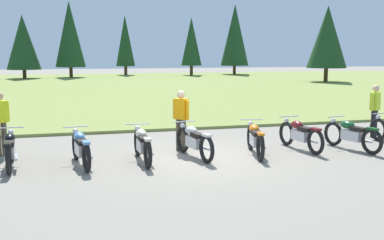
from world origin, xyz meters
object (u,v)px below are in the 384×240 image
Objects in this scene: motorcycle_british_green at (351,134)px; rider_in_hivis_vest at (0,120)px; motorcycle_black at (10,149)px; motorcycle_cream at (142,144)px; motorcycle_silver at (194,141)px; motorcycle_orange at (255,139)px; motorcycle_maroon at (300,134)px; rider_near_row_end at (181,117)px; motorcycle_sky_blue at (81,148)px; rider_checking_bike at (375,108)px.

rider_in_hivis_vest reaches higher than motorcycle_british_green.
motorcycle_black is 1.01× the size of motorcycle_british_green.
motorcycle_british_green is (5.84, -0.10, 0.00)m from motorcycle_cream.
motorcycle_silver and motorcycle_orange have the same top height.
motorcycle_maroon is (4.46, 0.27, 0.00)m from motorcycle_cream.
motorcycle_orange and motorcycle_maroon have the same top height.
motorcycle_black is 4.44m from rider_near_row_end.
motorcycle_british_green is at bearing -0.60° from motorcycle_sky_blue.
motorcycle_black and motorcycle_cream have the same top height.
motorcycle_orange is 1.49m from motorcycle_maroon.
motorcycle_cream is at bearing -25.83° from rider_in_hivis_vest.
motorcycle_black is 1.01× the size of motorcycle_orange.
motorcycle_british_green is 9.46m from rider_in_hivis_vest.
motorcycle_black is 4.45m from motorcycle_silver.
motorcycle_black and motorcycle_silver have the same top height.
motorcycle_silver is 1.64m from motorcycle_orange.
motorcycle_maroon is 3.35m from rider_near_row_end.
motorcycle_cream is (3.09, -0.23, 0.00)m from motorcycle_black.
motorcycle_cream is 7.84m from rider_checking_bike.
rider_checking_bike is 1.00× the size of rider_in_hivis_vest.
motorcycle_maroon is at bearing 0.29° from motorcycle_black.
rider_in_hivis_vest is at bearing 154.17° from motorcycle_cream.
motorcycle_black is 1.26× the size of rider_in_hivis_vest.
motorcycle_maroon is at bearing 11.14° from motorcycle_orange.
motorcycle_maroon is 1.26× the size of rider_in_hivis_vest.
motorcycle_black is at bearing 170.76° from motorcycle_sky_blue.
rider_near_row_end is (-4.59, 1.14, 0.51)m from motorcycle_british_green.
motorcycle_sky_blue is at bearing -170.98° from rider_checking_bike.
motorcycle_maroon is at bearing 2.74° from motorcycle_silver.
rider_near_row_end and rider_in_hivis_vest have the same top height.
rider_near_row_end is at bearing 148.91° from motorcycle_orange.
motorcycle_cream is 4.47m from motorcycle_maroon.
motorcycle_silver is 1.25× the size of rider_checking_bike.
motorcycle_sky_blue and motorcycle_cream have the same top height.
rider_near_row_end reaches higher than motorcycle_cream.
rider_in_hivis_vest is (-4.69, 0.63, 0.00)m from rider_near_row_end.
rider_checking_bike is at bearing 10.53° from motorcycle_cream.
motorcycle_sky_blue is 1.00× the size of motorcycle_maroon.
motorcycle_black is 1.01× the size of motorcycle_silver.
motorcycle_sky_blue and motorcycle_silver have the same top height.
motorcycle_orange is 1.00× the size of motorcycle_british_green.
motorcycle_cream and motorcycle_british_green have the same top height.
motorcycle_british_green is 1.24× the size of rider_checking_bike.
motorcycle_black is 1.00× the size of motorcycle_cream.
motorcycle_black is at bearing 177.84° from motorcycle_british_green.
motorcycle_british_green is 2.46m from rider_checking_bike.
motorcycle_maroon is at bearing 164.73° from motorcycle_british_green.
rider_near_row_end reaches higher than motorcycle_silver.
rider_in_hivis_vest is at bearing 170.00° from motorcycle_maroon.
rider_near_row_end is at bearing -7.61° from rider_in_hivis_vest.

